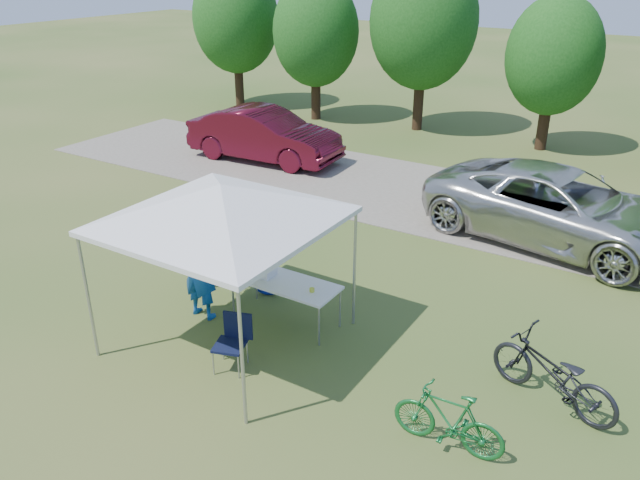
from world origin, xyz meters
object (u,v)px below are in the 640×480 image
object	(u,v)px
folding_table	(285,284)
bike_green	(449,420)
bike_blue	(234,265)
sedan	(264,135)
cooler	(261,265)
folding_chair	(234,337)
bike_dark	(553,374)
minivan	(559,207)
cyclist	(199,268)

from	to	relation	value
folding_table	bike_green	bearing A→B (deg)	-21.95
bike_blue	sedan	bearing A→B (deg)	16.52
cooler	bike_green	distance (m)	4.30
folding_table	folding_chair	world-z (taller)	folding_chair
bike_dark	folding_chair	bearing A→B (deg)	-51.59
folding_table	cooler	world-z (taller)	cooler
bike_green	minivan	xyz separation A→B (m)	(-0.34, 7.30, 0.38)
minivan	sedan	distance (m)	9.21
bike_green	minivan	bearing A→B (deg)	179.91
folding_chair	bike_blue	distance (m)	2.43
folding_table	folding_chair	distance (m)	1.51
bike_green	bike_blue	bearing A→B (deg)	-112.75
bike_blue	bike_green	xyz separation A→B (m)	(4.99, -1.81, -0.08)
cyclist	bike_blue	xyz separation A→B (m)	(-0.11, 1.02, -0.41)
cooler	bike_blue	xyz separation A→B (m)	(-0.96, 0.39, -0.43)
bike_blue	sedan	distance (m)	8.26
cyclist	bike_green	distance (m)	4.97
cyclist	folding_chair	bearing A→B (deg)	147.59
bike_green	bike_dark	bearing A→B (deg)	147.52
bike_green	bike_dark	size ratio (longest dim) A/B	0.76
folding_chair	bike_green	bearing A→B (deg)	-18.09
folding_table	bike_blue	bearing A→B (deg)	165.02
bike_blue	sedan	size ratio (longest dim) A/B	0.42
folding_table	cooler	size ratio (longest dim) A/B	3.85
folding_chair	sedan	bearing A→B (deg)	104.89
folding_table	sedan	xyz separation A→B (m)	(-5.91, 7.35, 0.08)
bike_blue	bike_green	size ratio (longest dim) A/B	1.35
bike_blue	sedan	xyz separation A→B (m)	(-4.45, 6.96, 0.28)
folding_table	bike_green	size ratio (longest dim) A/B	1.28
bike_green	minivan	world-z (taller)	minivan
bike_green	bike_dark	xyz separation A→B (m)	(0.91, 1.60, 0.07)
cooler	minivan	distance (m)	6.94
bike_blue	bike_green	distance (m)	5.31
folding_table	cooler	distance (m)	0.55
cyclist	bike_dark	world-z (taller)	cyclist
cooler	minivan	xyz separation A→B (m)	(3.69, 5.88, -0.13)
cooler	cyclist	size ratio (longest dim) A/B	0.26
bike_green	bike_dark	distance (m)	1.84
cyclist	bike_green	world-z (taller)	cyclist
bike_dark	sedan	size ratio (longest dim) A/B	0.41
folding_chair	folding_table	bearing A→B (deg)	73.71
bike_blue	bike_dark	bearing A→B (deg)	-108.16
folding_chair	minivan	xyz separation A→B (m)	(3.11, 7.37, 0.30)
bike_dark	sedan	bearing A→B (deg)	-107.20
cyclist	bike_blue	size ratio (longest dim) A/B	0.93
bike_blue	bike_dark	size ratio (longest dim) A/B	1.03
folding_chair	sedan	xyz separation A→B (m)	(-5.98, 8.84, 0.28)
folding_chair	minivan	bearing A→B (deg)	47.90
folding_table	cyclist	xyz separation A→B (m)	(-1.35, -0.63, 0.20)
folding_table	cooler	bearing A→B (deg)	180.00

